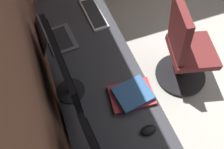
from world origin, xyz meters
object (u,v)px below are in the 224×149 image
object	(u,v)px
mouse_main	(149,130)
monitor_secondary	(64,70)
office_chair	(185,52)
drawer_pedestal	(106,121)
laptop_leftmost	(53,38)
keyboard_main	(94,13)
book_stack_near	(132,95)

from	to	relation	value
mouse_main	monitor_secondary	bearing A→B (deg)	40.50
mouse_main	office_chair	world-z (taller)	office_chair
drawer_pedestal	laptop_leftmost	world-z (taller)	laptop_leftmost
keyboard_main	office_chair	bearing A→B (deg)	-124.91
drawer_pedestal	mouse_main	distance (m)	0.53
laptop_leftmost	mouse_main	size ratio (longest dim) A/B	3.20
monitor_secondary	mouse_main	size ratio (longest dim) A/B	5.54
mouse_main	keyboard_main	bearing A→B (deg)	-0.32
keyboard_main	book_stack_near	distance (m)	0.88
drawer_pedestal	office_chair	xyz separation A→B (m)	(0.34, -0.93, 0.11)
book_stack_near	monitor_secondary	bearing A→B (deg)	63.67
keyboard_main	book_stack_near	world-z (taller)	book_stack_near
laptop_leftmost	keyboard_main	size ratio (longest dim) A/B	0.78
mouse_main	office_chair	xyz separation A→B (m)	(0.63, -0.74, -0.29)
drawer_pedestal	office_chair	bearing A→B (deg)	-69.75
keyboard_main	office_chair	size ratio (longest dim) A/B	0.44
keyboard_main	mouse_main	size ratio (longest dim) A/B	4.09
drawer_pedestal	keyboard_main	size ratio (longest dim) A/B	1.63
monitor_secondary	keyboard_main	distance (m)	0.84
drawer_pedestal	laptop_leftmost	distance (m)	0.81
laptop_leftmost	mouse_main	xyz separation A→B (m)	(-0.95, -0.40, -0.03)
office_chair	keyboard_main	bearing A→B (deg)	55.09
drawer_pedestal	mouse_main	size ratio (longest dim) A/B	6.68
book_stack_near	office_chair	size ratio (longest dim) A/B	0.33
drawer_pedestal	book_stack_near	xyz separation A→B (m)	(-0.02, -0.19, 0.41)
monitor_secondary	mouse_main	world-z (taller)	monitor_secondary
monitor_secondary	mouse_main	xyz separation A→B (m)	(-0.45, -0.39, -0.25)
book_stack_near	keyboard_main	bearing A→B (deg)	-0.46
keyboard_main	mouse_main	distance (m)	1.15
mouse_main	book_stack_near	size ratio (longest dim) A/B	0.33
book_stack_near	mouse_main	bearing A→B (deg)	-179.82
laptop_leftmost	mouse_main	world-z (taller)	laptop_leftmost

